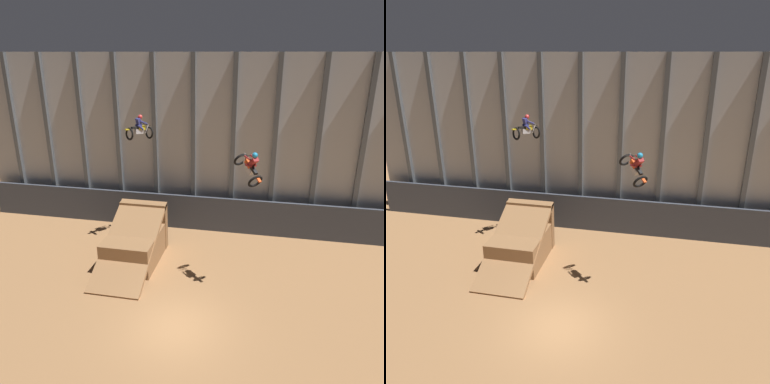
# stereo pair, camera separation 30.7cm
# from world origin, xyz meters

# --- Properties ---
(ground_plane) EXTENTS (60.00, 60.00, 0.00)m
(ground_plane) POSITION_xyz_m (0.00, 0.00, 0.00)
(ground_plane) COLOR #996B42
(arena_back_wall) EXTENTS (32.00, 0.40, 11.16)m
(arena_back_wall) POSITION_xyz_m (-0.00, 10.48, 5.58)
(arena_back_wall) COLOR #ADB2B7
(arena_back_wall) RESTS_ON ground_plane
(lower_barrier) EXTENTS (31.36, 0.20, 2.34)m
(lower_barrier) POSITION_xyz_m (0.00, 9.62, 1.17)
(lower_barrier) COLOR #383D47
(lower_barrier) RESTS_ON ground_plane
(dirt_ramp) EXTENTS (2.79, 5.65, 2.98)m
(dirt_ramp) POSITION_xyz_m (-3.58, 5.25, 1.00)
(dirt_ramp) COLOR olive
(dirt_ramp) RESTS_ON ground_plane
(rider_bike_left_air) EXTENTS (1.51, 1.70, 1.50)m
(rider_bike_left_air) POSITION_xyz_m (-3.97, 7.89, 6.93)
(rider_bike_left_air) COLOR black
(rider_bike_right_air) EXTENTS (1.61, 1.76, 1.70)m
(rider_bike_right_air) POSITION_xyz_m (2.62, 3.90, 6.22)
(rider_bike_right_air) COLOR black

